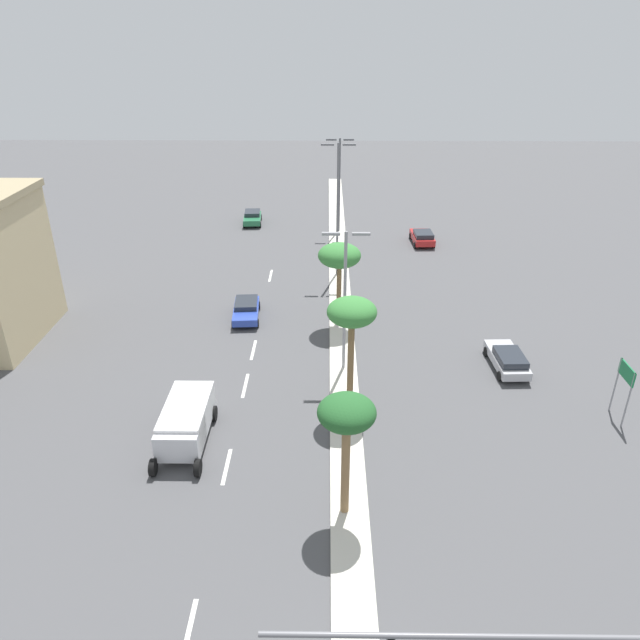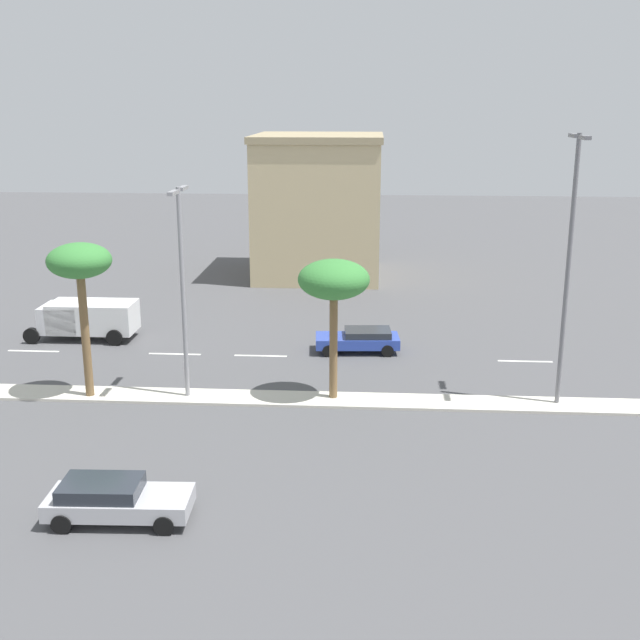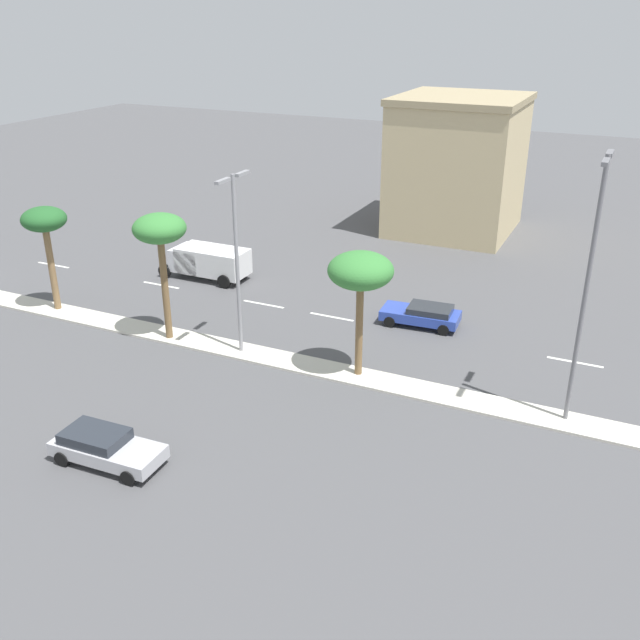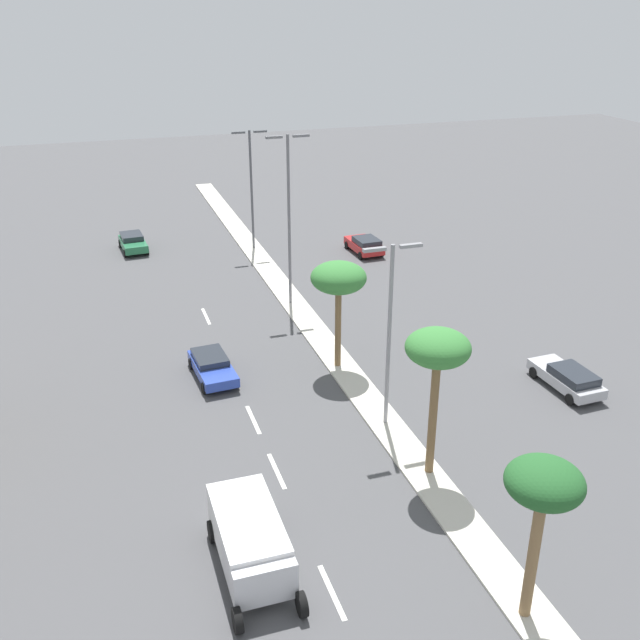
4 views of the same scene
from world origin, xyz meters
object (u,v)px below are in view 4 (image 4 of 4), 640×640
street_lamp_rear (289,210)px  box_truck (251,544)px  sedan_blue_mid (212,366)px  sedan_red_center (365,245)px  palm_tree_right (438,352)px  street_lamp_far (390,322)px  street_lamp_outboard (251,181)px  sedan_silver_trailing (568,378)px  palm_tree_near (544,488)px  sedan_green_inboard (133,242)px  palm_tree_far (339,279)px

street_lamp_rear → box_truck: (-8.52, -24.42, -5.59)m
sedan_blue_mid → sedan_red_center: 23.94m
palm_tree_right → street_lamp_far: 4.47m
palm_tree_right → street_lamp_outboard: bearing=90.2°
palm_tree_right → sedan_silver_trailing: palm_tree_right is taller
palm_tree_near → sedan_silver_trailing: 17.84m
palm_tree_right → sedan_silver_trailing: bearing=23.4°
palm_tree_right → street_lamp_far: street_lamp_far is taller
street_lamp_far → sedan_blue_mid: (-7.40, 7.66, -4.97)m
palm_tree_near → street_lamp_outboard: size_ratio=0.63×
palm_tree_near → box_truck: bearing=148.9°
street_lamp_far → sedan_blue_mid: street_lamp_far is taller
box_truck → sedan_green_inboard: bearing=91.4°
palm_tree_near → street_lamp_far: bearing=88.9°
palm_tree_right → sedan_red_center: (8.54, 29.72, -5.37)m
street_lamp_outboard → sedan_silver_trailing: street_lamp_outboard is taller
sedan_blue_mid → sedan_green_inboard: sedan_green_inboard is taller
street_lamp_rear → sedan_red_center: street_lamp_rear is taller
street_lamp_outboard → sedan_red_center: bearing=-24.9°
palm_tree_near → palm_tree_far: bearing=89.9°
street_lamp_far → box_truck: (-8.75, -7.87, -4.42)m
street_lamp_outboard → box_truck: 38.51m
palm_tree_near → street_lamp_rear: size_ratio=0.54×
sedan_silver_trailing → palm_tree_right: bearing=-156.6°
street_lamp_outboard → box_truck: size_ratio=1.66×
sedan_silver_trailing → street_lamp_outboard: bearing=110.2°
sedan_red_center → box_truck: (-17.56, -33.15, 0.48)m
sedan_red_center → sedan_silver_trailing: bearing=-85.3°
sedan_blue_mid → box_truck: bearing=-95.0°
sedan_green_inboard → sedan_red_center: sedan_red_center is taller
street_lamp_rear → sedan_green_inboard: bearing=121.3°
box_truck → sedan_red_center: bearing=62.1°
palm_tree_near → palm_tree_right: 8.60m
sedan_blue_mid → street_lamp_outboard: bearing=70.8°
sedan_blue_mid → street_lamp_rear: bearing=51.1°
street_lamp_far → street_lamp_rear: street_lamp_rear is taller
palm_tree_near → box_truck: (-8.50, 5.12, -4.20)m
palm_tree_right → street_lamp_rear: street_lamp_rear is taller
street_lamp_far → palm_tree_right: bearing=-86.6°
sedan_blue_mid → sedan_red_center: bearing=47.4°
palm_tree_near → street_lamp_far: 13.00m
box_truck → palm_tree_right: bearing=20.8°
sedan_silver_trailing → box_truck: bearing=-157.8°
palm_tree_right → street_lamp_outboard: 33.74m
sedan_silver_trailing → box_truck: (-19.62, -8.02, 0.51)m
street_lamp_outboard → sedan_green_inboard: (-9.87, 2.84, -5.19)m
palm_tree_near → sedan_blue_mid: (-7.15, 20.66, -4.75)m
sedan_green_inboard → palm_tree_near: bearing=-78.2°
palm_tree_near → sedan_blue_mid: bearing=109.1°
street_lamp_far → box_truck: size_ratio=1.57×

